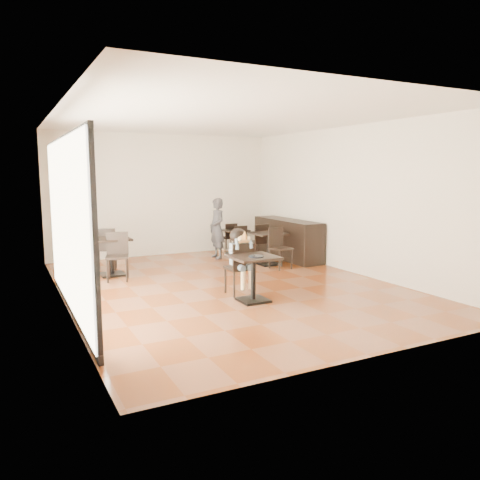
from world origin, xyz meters
TOP-DOWN VIEW (x-y plane):
  - floor at (0.00, 0.00)m, footprint 6.00×8.00m
  - ceiling at (0.00, 0.00)m, footprint 6.00×8.00m
  - wall_back at (0.00, 4.00)m, footprint 6.00×0.01m
  - wall_front at (0.00, -4.00)m, footprint 6.00×0.01m
  - wall_left at (-3.00, 0.00)m, footprint 0.01×8.00m
  - wall_right at (3.00, 0.00)m, footprint 0.01×8.00m
  - storefront_window at (-2.97, -0.50)m, footprint 0.04×4.50m
  - child_table at (-0.09, -1.20)m, footprint 0.75×0.75m
  - child_chair at (-0.09, -0.65)m, footprint 0.43×0.43m
  - child at (-0.09, -0.65)m, footprint 0.43×0.60m
  - plate at (-0.09, -1.30)m, footprint 0.27×0.27m
  - pizza_slice at (-0.09, -0.84)m, footprint 0.28×0.21m
  - adult_patron at (1.04, 2.82)m, footprint 0.38×0.57m
  - cafe_table_mid at (1.78, 1.47)m, footprint 0.82×0.82m
  - cafe_table_left at (-1.81, 1.98)m, footprint 0.95×0.95m
  - cafe_table_back at (1.69, 3.12)m, footprint 0.66×0.66m
  - chair_mid_a at (1.78, 2.02)m, footprint 0.47×0.47m
  - chair_mid_b at (1.78, 0.92)m, footprint 0.47×0.47m
  - chair_left_a at (-1.81, 2.53)m, footprint 0.54×0.54m
  - chair_left_b at (-1.81, 1.43)m, footprint 0.54×0.54m
  - chair_back_a at (1.69, 3.50)m, footprint 0.37×0.37m
  - chair_back_b at (1.69, 2.57)m, footprint 0.37×0.37m
  - service_counter at (2.65, 2.00)m, footprint 0.60×2.40m

SIDE VIEW (x-z plane):
  - floor at x=0.00m, z-range -0.01..0.01m
  - cafe_table_back at x=1.69m, z-range 0.00..0.68m
  - cafe_table_mid at x=1.78m, z-range 0.00..0.78m
  - child_table at x=-0.09m, z-range 0.00..0.79m
  - cafe_table_left at x=-1.81m, z-range 0.00..0.81m
  - chair_back_a at x=1.69m, z-range 0.00..0.81m
  - chair_back_b at x=1.69m, z-range 0.00..0.81m
  - chair_mid_a at x=1.78m, z-range 0.00..0.94m
  - chair_mid_b at x=1.78m, z-range 0.00..0.94m
  - child_chair at x=-0.09m, z-range 0.00..0.95m
  - chair_left_a at x=-1.81m, z-range 0.00..0.98m
  - chair_left_b at x=-1.81m, z-range 0.00..0.98m
  - service_counter at x=2.65m, z-range 0.00..1.00m
  - child at x=-0.09m, z-range 0.00..1.20m
  - adult_patron at x=1.04m, z-range 0.00..1.55m
  - plate at x=-0.09m, z-range 0.79..0.81m
  - pizza_slice at x=-0.09m, z-range 1.01..1.07m
  - storefront_window at x=-2.97m, z-range 0.10..2.70m
  - wall_back at x=0.00m, z-range 0.00..3.20m
  - wall_front at x=0.00m, z-range 0.00..3.20m
  - wall_left at x=-3.00m, z-range 0.00..3.20m
  - wall_right at x=3.00m, z-range 0.00..3.20m
  - ceiling at x=0.00m, z-range 3.20..3.21m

